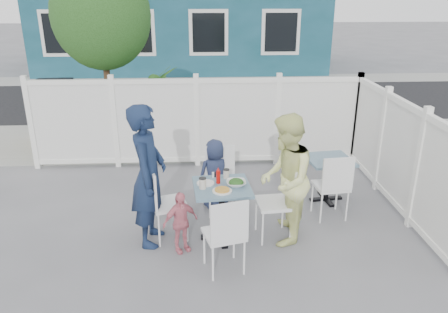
{
  "coord_description": "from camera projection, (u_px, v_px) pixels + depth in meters",
  "views": [
    {
      "loc": [
        0.18,
        -5.11,
        3.03
      ],
      "look_at": [
        0.47,
        0.24,
        0.98
      ],
      "focal_mm": 35.0,
      "sensor_mm": 36.0,
      "label": 1
    }
  ],
  "objects": [
    {
      "name": "ground",
      "position": [
        190.0,
        232.0,
        5.84
      ],
      "size": [
        80.0,
        80.0,
        0.0
      ],
      "primitive_type": "plane",
      "color": "slate"
    },
    {
      "name": "near_sidewalk",
      "position": [
        193.0,
        140.0,
        9.38
      ],
      "size": [
        24.0,
        2.6,
        0.01
      ],
      "primitive_type": "cube",
      "color": "gray",
      "rests_on": "ground"
    },
    {
      "name": "street",
      "position": [
        195.0,
        100.0,
        12.83
      ],
      "size": [
        24.0,
        5.0,
        0.01
      ],
      "primitive_type": "cube",
      "color": "black",
      "rests_on": "ground"
    },
    {
      "name": "far_sidewalk",
      "position": [
        196.0,
        80.0,
        15.72
      ],
      "size": [
        24.0,
        1.6,
        0.01
      ],
      "primitive_type": "cube",
      "color": "gray",
      "rests_on": "ground"
    },
    {
      "name": "fence_back",
      "position": [
        197.0,
        124.0,
        7.8
      ],
      "size": [
        5.86,
        0.08,
        1.6
      ],
      "color": "white",
      "rests_on": "ground"
    },
    {
      "name": "fence_right",
      "position": [
        398.0,
        157.0,
        6.27
      ],
      "size": [
        0.08,
        3.66,
        1.6
      ],
      "rotation": [
        0.0,
        0.0,
        1.57
      ],
      "color": "white",
      "rests_on": "ground"
    },
    {
      "name": "tree",
      "position": [
        101.0,
        16.0,
        7.91
      ],
      "size": [
        1.8,
        1.62,
        3.59
      ],
      "color": "#382316",
      "rests_on": "ground"
    },
    {
      "name": "utility_cabinet",
      "position": [
        57.0,
        112.0,
        9.21
      ],
      "size": [
        0.69,
        0.51,
        1.24
      ],
      "primitive_type": "cube",
      "rotation": [
        0.0,
        0.0,
        0.05
      ],
      "color": "gold",
      "rests_on": "ground"
    },
    {
      "name": "potted_shrub_a",
      "position": [
        159.0,
        111.0,
        8.4
      ],
      "size": [
        0.98,
        0.98,
        1.69
      ],
      "primitive_type": "imported",
      "rotation": [
        0.0,
        0.0,
        4.75
      ],
      "color": "#1A3C12",
      "rests_on": "ground"
    },
    {
      "name": "potted_shrub_b",
      "position": [
        280.0,
        114.0,
        8.44
      ],
      "size": [
        1.47,
        1.29,
        1.58
      ],
      "primitive_type": "imported",
      "rotation": [
        0.0,
        0.0,
        0.04
      ],
      "color": "#1A3C12",
      "rests_on": "ground"
    },
    {
      "name": "main_table",
      "position": [
        222.0,
        198.0,
        5.51
      ],
      "size": [
        0.76,
        0.76,
        0.74
      ],
      "rotation": [
        0.0,
        0.0,
        0.08
      ],
      "color": "#3A5F77",
      "rests_on": "ground"
    },
    {
      "name": "spare_table",
      "position": [
        329.0,
        168.0,
        6.54
      ],
      "size": [
        0.72,
        0.72,
        0.68
      ],
      "rotation": [
        0.0,
        0.0,
        0.12
      ],
      "color": "#3A5F77",
      "rests_on": "ground"
    },
    {
      "name": "chair_left",
      "position": [
        162.0,
        198.0,
        5.5
      ],
      "size": [
        0.54,
        0.55,
        0.98
      ],
      "rotation": [
        0.0,
        0.0,
        -1.28
      ],
      "color": "white",
      "rests_on": "ground"
    },
    {
      "name": "chair_right",
      "position": [
        281.0,
        196.0,
        5.54
      ],
      "size": [
        0.47,
        0.49,
        0.99
      ],
      "rotation": [
        0.0,
        0.0,
        1.66
      ],
      "color": "white",
      "rests_on": "ground"
    },
    {
      "name": "chair_back",
      "position": [
        221.0,
        174.0,
        6.26
      ],
      "size": [
        0.46,
        0.44,
        0.95
      ],
      "rotation": [
        0.0,
        0.0,
        3.21
      ],
      "color": "white",
      "rests_on": "ground"
    },
    {
      "name": "chair_near",
      "position": [
        226.0,
        231.0,
        4.8
      ],
      "size": [
        0.52,
        0.51,
        0.94
      ],
      "rotation": [
        0.0,
        0.0,
        0.27
      ],
      "color": "white",
      "rests_on": "ground"
    },
    {
      "name": "chair_spare",
      "position": [
        334.0,
        182.0,
        5.97
      ],
      "size": [
        0.48,
        0.47,
        0.96
      ],
      "rotation": [
        0.0,
        0.0,
        0.11
      ],
      "color": "white",
      "rests_on": "ground"
    },
    {
      "name": "man",
      "position": [
        148.0,
        176.0,
        5.33
      ],
      "size": [
        0.49,
        0.7,
        1.8
      ],
      "primitive_type": "imported",
      "rotation": [
        0.0,
        0.0,
        1.48
      ],
      "color": "#152340",
      "rests_on": "ground"
    },
    {
      "name": "woman",
      "position": [
        285.0,
        180.0,
        5.38
      ],
      "size": [
        0.81,
        0.94,
        1.67
      ],
      "primitive_type": "imported",
      "rotation": [
        0.0,
        0.0,
        -1.82
      ],
      "color": "#E4F048",
      "rests_on": "ground"
    },
    {
      "name": "boy",
      "position": [
        215.0,
        174.0,
        6.36
      ],
      "size": [
        0.58,
        0.47,
        1.04
      ],
      "primitive_type": "imported",
      "rotation": [
        0.0,
        0.0,
        3.44
      ],
      "color": "#202947",
      "rests_on": "ground"
    },
    {
      "name": "toddler",
      "position": [
        180.0,
        222.0,
        5.28
      ],
      "size": [
        0.5,
        0.4,
        0.79
      ],
      "primitive_type": "imported",
      "rotation": [
        0.0,
        0.0,
        0.52
      ],
      "color": "pink",
      "rests_on": "ground"
    },
    {
      "name": "plate_main",
      "position": [
        222.0,
        191.0,
        5.29
      ],
      "size": [
        0.24,
        0.24,
        0.02
      ],
      "primitive_type": "cylinder",
      "color": "white",
      "rests_on": "main_table"
    },
    {
      "name": "plate_side",
      "position": [
        206.0,
        183.0,
        5.5
      ],
      "size": [
        0.22,
        0.22,
        0.02
      ],
      "primitive_type": "cylinder",
      "color": "white",
      "rests_on": "main_table"
    },
    {
      "name": "salad_bowl",
      "position": [
        236.0,
        183.0,
        5.44
      ],
      "size": [
        0.25,
        0.25,
        0.06
      ],
      "primitive_type": "imported",
      "color": "white",
      "rests_on": "main_table"
    },
    {
      "name": "coffee_cup_a",
      "position": [
        203.0,
        184.0,
        5.35
      ],
      "size": [
        0.09,
        0.09,
        0.13
      ],
      "primitive_type": "cylinder",
      "color": "beige",
      "rests_on": "main_table"
    },
    {
      "name": "coffee_cup_b",
      "position": [
        226.0,
        174.0,
        5.65
      ],
      "size": [
        0.08,
        0.08,
        0.11
      ],
      "primitive_type": "cylinder",
      "color": "beige",
      "rests_on": "main_table"
    },
    {
      "name": "ketchup_bottle",
      "position": [
        218.0,
        177.0,
        5.49
      ],
      "size": [
        0.05,
        0.05,
        0.17
      ],
      "primitive_type": "cylinder",
      "color": "#B70B06",
      "rests_on": "main_table"
    },
    {
      "name": "salt_shaker",
      "position": [
        213.0,
        175.0,
        5.68
      ],
      "size": [
        0.03,
        0.03,
        0.07
      ],
      "primitive_type": "cylinder",
      "color": "white",
      "rests_on": "main_table"
    },
    {
      "name": "pepper_shaker",
      "position": [
        215.0,
        175.0,
        5.69
      ],
      "size": [
        0.03,
        0.03,
        0.06
      ],
      "primitive_type": "cylinder",
      "color": "black",
      "rests_on": "main_table"
    }
  ]
}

